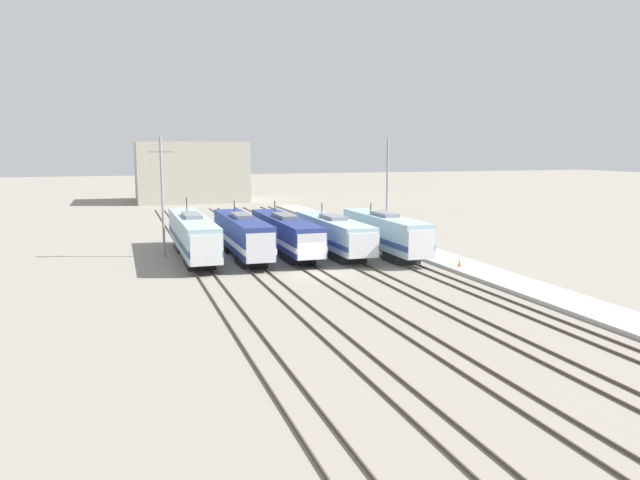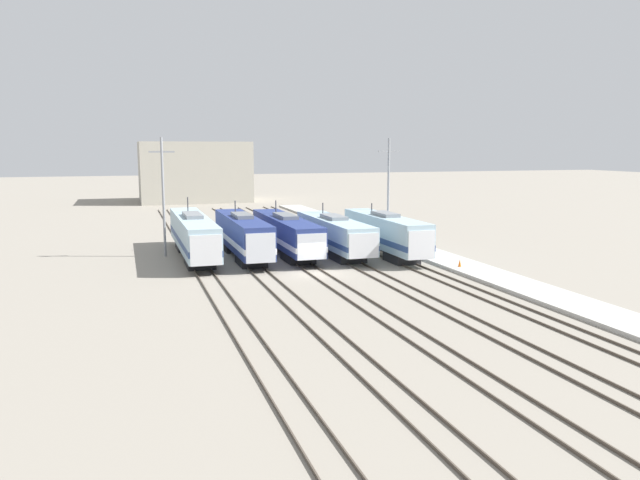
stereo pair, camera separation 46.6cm
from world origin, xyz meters
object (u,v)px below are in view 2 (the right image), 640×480
at_px(traffic_cone, 460,263).
at_px(locomotive_center_right, 335,235).
at_px(locomotive_far_right, 387,234).
at_px(catenary_tower_right, 388,189).
at_px(locomotive_center_left, 243,236).
at_px(locomotive_center, 287,234).
at_px(catenary_tower_left, 163,194).
at_px(locomotive_far_left, 194,236).

bearing_deg(traffic_cone, locomotive_center_right, 126.20).
xyz_separation_m(locomotive_far_right, catenary_tower_right, (2.93, 6.48, 3.99)).
relative_size(locomotive_far_right, traffic_cone, 23.51).
bearing_deg(locomotive_center_left, locomotive_far_right, -13.11).
relative_size(locomotive_center, traffic_cone, 27.14).
distance_m(locomotive_far_right, catenary_tower_left, 22.33).
xyz_separation_m(locomotive_center_right, catenary_tower_left, (-16.41, 4.07, 4.17)).
distance_m(locomotive_far_left, catenary_tower_right, 21.75).
relative_size(locomotive_center, catenary_tower_left, 1.59).
height_order(locomotive_far_left, locomotive_center_right, locomotive_far_left).
distance_m(locomotive_center_right, locomotive_far_right, 5.19).
bearing_deg(locomotive_center, catenary_tower_right, 11.76).
xyz_separation_m(locomotive_center, traffic_cone, (12.51, -12.36, -1.46)).
distance_m(locomotive_center_right, traffic_cone, 13.48).
height_order(locomotive_far_right, catenary_tower_left, catenary_tower_left).
distance_m(locomotive_center, traffic_cone, 17.65).
xyz_separation_m(locomotive_far_left, locomotive_center, (9.18, -0.66, -0.15)).
bearing_deg(catenary_tower_right, locomotive_center, -168.24).
bearing_deg(locomotive_center_right, locomotive_far_left, 170.92).
distance_m(locomotive_center_left, locomotive_center_right, 9.22).
xyz_separation_m(locomotive_center_left, locomotive_center_right, (9.18, -0.80, -0.18)).
distance_m(catenary_tower_left, traffic_cone, 29.06).
xyz_separation_m(catenary_tower_left, traffic_cone, (24.32, -14.89, -5.59)).
relative_size(locomotive_far_left, locomotive_center_left, 1.16).
bearing_deg(locomotive_center_right, locomotive_far_right, -27.69).
xyz_separation_m(locomotive_center_left, locomotive_center, (4.59, 0.75, -0.14)).
xyz_separation_m(locomotive_center_right, catenary_tower_right, (7.52, 4.07, 4.17)).
height_order(locomotive_center_left, catenary_tower_right, catenary_tower_right).
relative_size(locomotive_center_left, locomotive_far_right, 1.07).
bearing_deg(traffic_cone, catenary_tower_left, 148.53).
bearing_deg(catenary_tower_left, locomotive_far_right, -17.14).
bearing_deg(catenary_tower_left, locomotive_center_right, -13.92).
bearing_deg(locomotive_far_right, locomotive_center, 156.71).
bearing_deg(catenary_tower_left, locomotive_center, -12.05).
height_order(locomotive_far_left, catenary_tower_right, catenary_tower_right).
relative_size(locomotive_center_left, catenary_tower_right, 1.47).
xyz_separation_m(locomotive_far_right, traffic_cone, (3.33, -8.41, -1.60)).
bearing_deg(locomotive_far_left, locomotive_far_right, -14.10).
height_order(locomotive_far_left, locomotive_far_right, locomotive_far_left).
relative_size(locomotive_far_right, catenary_tower_right, 1.38).
distance_m(locomotive_center_left, traffic_cone, 20.74).
height_order(locomotive_far_right, catenary_tower_right, catenary_tower_right).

